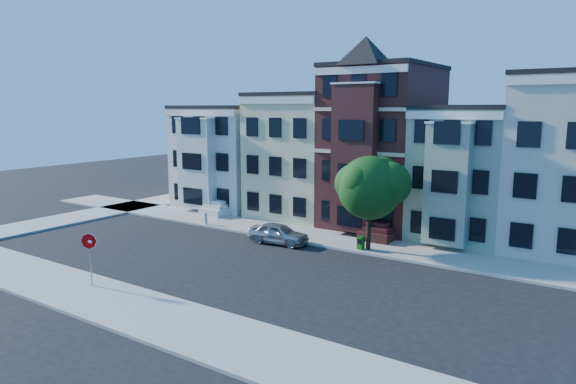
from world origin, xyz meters
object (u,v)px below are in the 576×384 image
Objects in this scene: street_tree at (370,192)px; newspaper_box at (361,243)px; fire_hydrant at (206,219)px; parked_car at (278,233)px; stop_sign at (90,256)px.

street_tree is 8.58× the size of newspaper_box.
street_tree is 9.77× the size of fire_hydrant.
parked_car reaches higher than fire_hydrant.
street_tree reaches higher than fire_hydrant.
street_tree is 1.77× the size of parked_car.
fire_hydrant is 0.24× the size of stop_sign.
parked_car is 12.82m from stop_sign.
newspaper_box is 16.19m from stop_sign.
stop_sign is at bearing -122.06° from street_tree.
newspaper_box is 13.14m from fire_hydrant.
parked_car is 1.35× the size of stop_sign.
newspaper_box is (-0.37, -0.32, -3.28)m from street_tree.
parked_car is 5.65m from newspaper_box.
newspaper_box is at bearing 53.40° from stop_sign.
parked_car is 7.73m from fire_hydrant.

